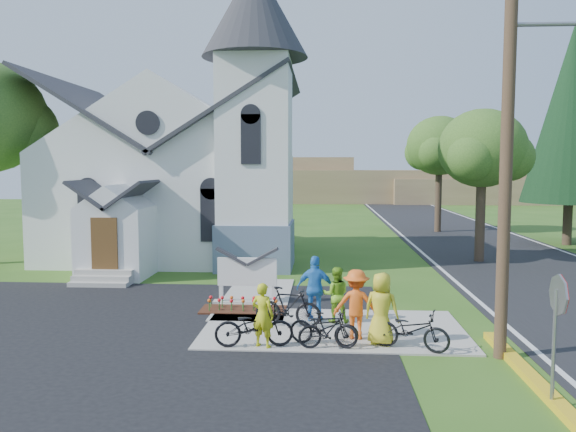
# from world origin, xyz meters

# --- Properties ---
(ground) EXTENTS (120.00, 120.00, 0.00)m
(ground) POSITION_xyz_m (0.00, 0.00, 0.00)
(ground) COLOR #315B1A
(ground) RESTS_ON ground
(road) EXTENTS (8.00, 90.00, 0.02)m
(road) POSITION_xyz_m (10.00, 15.00, 0.01)
(road) COLOR black
(road) RESTS_ON ground
(sidewalk) EXTENTS (7.00, 4.00, 0.05)m
(sidewalk) POSITION_xyz_m (1.50, 0.50, 0.03)
(sidewalk) COLOR #A9A598
(sidewalk) RESTS_ON ground
(church) EXTENTS (12.35, 12.00, 13.00)m
(church) POSITION_xyz_m (-5.48, 12.48, 5.25)
(church) COLOR white
(church) RESTS_ON ground
(church_sign) EXTENTS (2.20, 0.40, 1.70)m
(church_sign) POSITION_xyz_m (-1.20, 3.20, 1.03)
(church_sign) COLOR #A9A598
(church_sign) RESTS_ON ground
(flower_bed) EXTENTS (2.60, 1.10, 0.07)m
(flower_bed) POSITION_xyz_m (-1.20, 2.30, 0.04)
(flower_bed) COLOR #3A1B10
(flower_bed) RESTS_ON ground
(utility_pole) EXTENTS (3.45, 0.28, 10.00)m
(utility_pole) POSITION_xyz_m (5.36, -1.50, 5.40)
(utility_pole) COLOR #463323
(utility_pole) RESTS_ON ground
(stop_sign) EXTENTS (0.11, 0.76, 2.48)m
(stop_sign) POSITION_xyz_m (5.43, -4.20, 1.78)
(stop_sign) COLOR gray
(stop_sign) RESTS_ON ground
(tree_road_near) EXTENTS (4.00, 4.00, 7.05)m
(tree_road_near) POSITION_xyz_m (8.50, 12.00, 5.21)
(tree_road_near) COLOR #3C2921
(tree_road_near) RESTS_ON ground
(tree_road_mid) EXTENTS (4.40, 4.40, 7.80)m
(tree_road_mid) POSITION_xyz_m (9.00, 24.00, 5.78)
(tree_road_mid) COLOR #3C2921
(tree_road_mid) RESTS_ON ground
(conifer) EXTENTS (5.20, 5.20, 12.40)m
(conifer) POSITION_xyz_m (15.00, 18.00, 7.39)
(conifer) COLOR #3C2921
(conifer) RESTS_ON ground
(distant_hills) EXTENTS (61.00, 10.00, 5.60)m
(distant_hills) POSITION_xyz_m (3.36, 56.33, 2.17)
(distant_hills) COLOR olive
(distant_hills) RESTS_ON ground
(cyclist_0) EXTENTS (0.67, 0.56, 1.57)m
(cyclist_0) POSITION_xyz_m (-0.23, -1.20, 0.83)
(cyclist_0) COLOR #BFC417
(cyclist_0) RESTS_ON sidewalk
(bike_0) EXTENTS (1.97, 0.91, 1.00)m
(bike_0) POSITION_xyz_m (-0.44, -1.20, 0.55)
(bike_0) COLOR black
(bike_0) RESTS_ON sidewalk
(cyclist_1) EXTENTS (0.76, 0.59, 1.56)m
(cyclist_1) POSITION_xyz_m (1.58, 1.11, 0.83)
(cyclist_1) COLOR #6EB021
(cyclist_1) RESTS_ON sidewalk
(bike_1) EXTENTS (1.88, 0.80, 1.10)m
(bike_1) POSITION_xyz_m (0.27, 0.54, 0.60)
(bike_1) COLOR black
(bike_1) RESTS_ON sidewalk
(cyclist_2) EXTENTS (1.15, 0.62, 1.86)m
(cyclist_2) POSITION_xyz_m (1.01, 1.17, 0.98)
(cyclist_2) COLOR #2B81D9
(cyclist_2) RESTS_ON sidewalk
(bike_2) EXTENTS (1.83, 1.11, 0.91)m
(bike_2) POSITION_xyz_m (1.23, -1.02, 0.50)
(bike_2) COLOR black
(bike_2) RESTS_ON sidewalk
(cyclist_3) EXTENTS (1.19, 0.75, 1.76)m
(cyclist_3) POSITION_xyz_m (2.06, -0.38, 0.93)
(cyclist_3) COLOR orange
(cyclist_3) RESTS_ON sidewalk
(bike_3) EXTENTS (1.52, 0.64, 0.89)m
(bike_3) POSITION_xyz_m (1.36, -1.20, 0.49)
(bike_3) COLOR black
(bike_3) RESTS_ON sidewalk
(cyclist_4) EXTENTS (1.03, 0.88, 1.78)m
(cyclist_4) POSITION_xyz_m (2.65, -0.83, 0.94)
(cyclist_4) COLOR gold
(cyclist_4) RESTS_ON sidewalk
(bike_4) EXTENTS (1.95, 1.27, 0.97)m
(bike_4) POSITION_xyz_m (3.31, -1.20, 0.53)
(bike_4) COLOR black
(bike_4) RESTS_ON sidewalk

